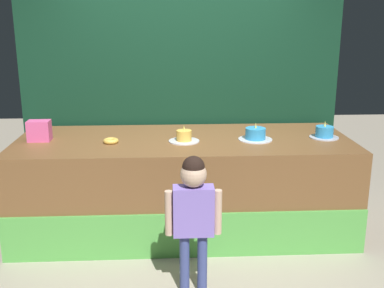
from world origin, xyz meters
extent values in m
plane|color=#ADA38E|center=(0.00, 0.00, 0.00)|extent=(12.00, 12.00, 0.00)
cube|color=brown|center=(0.00, 0.61, 0.46)|extent=(3.20, 1.22, 0.93)
cube|color=#59B24C|center=(0.00, -0.01, 0.21)|extent=(3.20, 0.02, 0.42)
cube|color=#113823|center=(0.00, 1.32, 1.38)|extent=(3.42, 0.08, 2.77)
cylinder|color=#3F4C8C|center=(-0.04, -0.54, 0.24)|extent=(0.08, 0.08, 0.49)
cylinder|color=#3F4C8C|center=(0.10, -0.54, 0.24)|extent=(0.08, 0.08, 0.49)
cube|color=#8C72D8|center=(0.03, -0.54, 0.68)|extent=(0.30, 0.14, 0.38)
cylinder|color=beige|center=(-0.15, -0.54, 0.66)|extent=(0.06, 0.06, 0.35)
cylinder|color=beige|center=(0.21, -0.54, 0.66)|extent=(0.06, 0.06, 0.35)
sphere|color=beige|center=(0.03, -0.54, 0.96)|extent=(0.19, 0.19, 0.19)
sphere|color=black|center=(0.03, -0.54, 1.02)|extent=(0.17, 0.17, 0.17)
cube|color=#ED5B9D|center=(-1.36, 0.61, 1.03)|extent=(0.21, 0.14, 0.19)
torus|color=#F2BF4C|center=(-0.68, 0.49, 0.95)|extent=(0.14, 0.14, 0.04)
cylinder|color=silver|center=(0.00, 0.50, 0.93)|extent=(0.29, 0.29, 0.01)
cylinder|color=#F2BF4C|center=(0.00, 0.50, 0.99)|extent=(0.14, 0.14, 0.10)
cone|color=#F2E566|center=(0.00, 0.50, 1.06)|extent=(0.02, 0.02, 0.05)
cylinder|color=silver|center=(0.68, 0.53, 0.93)|extent=(0.32, 0.32, 0.01)
cylinder|color=#3399D8|center=(0.68, 0.53, 0.99)|extent=(0.19, 0.19, 0.11)
cone|color=#F2E566|center=(0.68, 0.53, 1.07)|extent=(0.02, 0.02, 0.05)
cylinder|color=silver|center=(1.36, 0.57, 0.93)|extent=(0.28, 0.28, 0.01)
cylinder|color=#3399D8|center=(1.36, 0.57, 0.99)|extent=(0.17, 0.17, 0.10)
cone|color=#F2E566|center=(1.36, 0.57, 1.07)|extent=(0.02, 0.02, 0.06)
camera|label=1|loc=(-0.15, -3.73, 2.07)|focal=43.70mm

